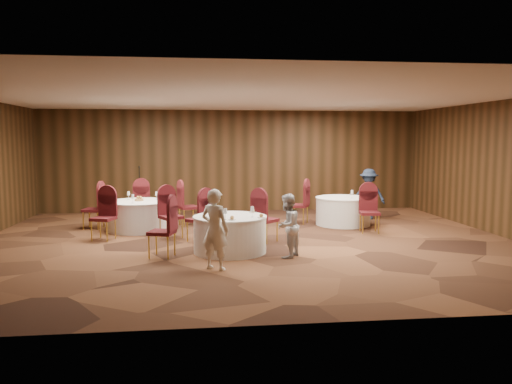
{
  "coord_description": "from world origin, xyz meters",
  "views": [
    {
      "loc": [
        -1.1,
        -10.87,
        2.27
      ],
      "look_at": [
        0.2,
        0.2,
        1.1
      ],
      "focal_mm": 35.0,
      "sensor_mm": 36.0,
      "label": 1
    }
  ],
  "objects": [
    {
      "name": "tabletop_right",
      "position": [
        2.93,
        1.76,
        0.9
      ],
      "size": [
        0.08,
        0.08,
        0.22
      ],
      "color": "silver",
      "rests_on": "table_right"
    },
    {
      "name": "chairs_left",
      "position": [
        -2.54,
        1.8,
        0.5
      ],
      "size": [
        3.05,
        3.14,
        1.0
      ],
      "color": "#41100D",
      "rests_on": "ground"
    },
    {
      "name": "woman_a",
      "position": [
        -0.81,
        -2.28,
        0.71
      ],
      "size": [
        0.62,
        0.57,
        1.43
      ],
      "primitive_type": "imported",
      "rotation": [
        0.0,
        0.0,
        2.57
      ],
      "color": "white",
      "rests_on": "ground"
    },
    {
      "name": "woman_b",
      "position": [
        0.6,
        -1.52,
        0.62
      ],
      "size": [
        0.73,
        0.76,
        1.24
      ],
      "primitive_type": "imported",
      "rotation": [
        0.0,
        0.0,
        4.09
      ],
      "color": "#BCBCC1",
      "rests_on": "ground"
    },
    {
      "name": "mic_stand",
      "position": [
        -2.74,
        3.51,
        0.44
      ],
      "size": [
        0.24,
        0.24,
        1.53
      ],
      "color": "black",
      "rests_on": "ground"
    },
    {
      "name": "table_main",
      "position": [
        -0.46,
        -0.94,
        0.38
      ],
      "size": [
        1.49,
        1.49,
        0.74
      ],
      "color": "silver",
      "rests_on": "ground"
    },
    {
      "name": "room_shell",
      "position": [
        0.0,
        0.0,
        1.96
      ],
      "size": [
        12.0,
        12.0,
        12.0
      ],
      "color": "silver",
      "rests_on": "ground"
    },
    {
      "name": "chairs_main",
      "position": [
        -0.83,
        -0.33,
        0.5
      ],
      "size": [
        2.88,
        2.09,
        1.0
      ],
      "color": "#41100D",
      "rests_on": "ground"
    },
    {
      "name": "tabletop_left",
      "position": [
        -2.57,
        1.81,
        0.82
      ],
      "size": [
        0.79,
        0.81,
        0.22
      ],
      "color": "silver",
      "rests_on": "table_left"
    },
    {
      "name": "tabletop_main",
      "position": [
        -0.34,
        -1.09,
        0.84
      ],
      "size": [
        1.12,
        1.04,
        0.22
      ],
      "color": "silver",
      "rests_on": "table_main"
    },
    {
      "name": "chairs_right",
      "position": [
        2.35,
        1.57,
        0.5
      ],
      "size": [
        2.1,
        2.2,
        1.0
      ],
      "color": "#41100D",
      "rests_on": "ground"
    },
    {
      "name": "table_right",
      "position": [
        2.76,
        2.0,
        0.38
      ],
      "size": [
        1.47,
        1.47,
        0.74
      ],
      "color": "silver",
      "rests_on": "ground"
    },
    {
      "name": "table_left",
      "position": [
        -2.57,
        1.81,
        0.38
      ],
      "size": [
        1.59,
        1.59,
        0.74
      ],
      "color": "silver",
      "rests_on": "ground"
    },
    {
      "name": "ground",
      "position": [
        0.0,
        0.0,
        0.0
      ],
      "size": [
        12.0,
        12.0,
        0.0
      ],
      "primitive_type": "plane",
      "color": "black",
      "rests_on": "ground"
    },
    {
      "name": "man_c",
      "position": [
        3.77,
        2.86,
        0.72
      ],
      "size": [
        1.07,
        0.96,
        1.44
      ],
      "primitive_type": "imported",
      "rotation": [
        0.0,
        0.0,
        5.71
      ],
      "color": "#161F32",
      "rests_on": "ground"
    }
  ]
}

